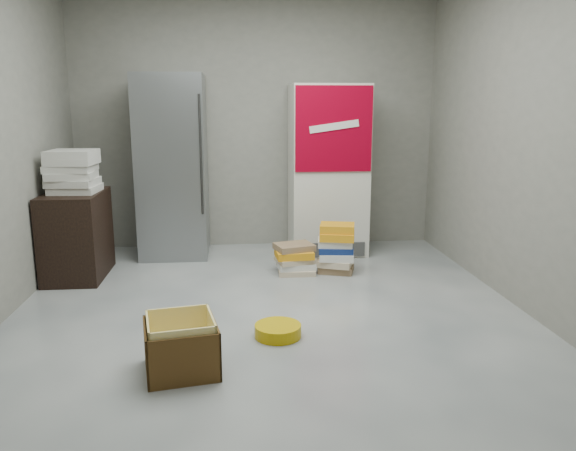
# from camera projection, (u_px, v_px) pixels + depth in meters

# --- Properties ---
(ground) EXTENTS (5.00, 5.00, 0.00)m
(ground) POSITION_uv_depth(u_px,v_px,m) (272.00, 326.00, 4.12)
(ground) COLOR #BCBBB7
(ground) RESTS_ON ground
(room_shell) EXTENTS (4.04, 5.04, 2.82)m
(room_shell) POSITION_uv_depth(u_px,v_px,m) (270.00, 73.00, 3.73)
(room_shell) COLOR gray
(room_shell) RESTS_ON ground
(steel_fridge) EXTENTS (0.70, 0.72, 1.90)m
(steel_fridge) POSITION_uv_depth(u_px,v_px,m) (173.00, 167.00, 5.90)
(steel_fridge) COLOR gray
(steel_fridge) RESTS_ON ground
(coke_cooler) EXTENTS (0.80, 0.73, 1.80)m
(coke_cooler) POSITION_uv_depth(u_px,v_px,m) (327.00, 169.00, 6.06)
(coke_cooler) COLOR silver
(coke_cooler) RESTS_ON ground
(wood_shelf) EXTENTS (0.50, 0.80, 0.80)m
(wood_shelf) POSITION_uv_depth(u_px,v_px,m) (77.00, 235.00, 5.23)
(wood_shelf) COLOR black
(wood_shelf) RESTS_ON ground
(supply_box_stack) EXTENTS (0.44, 0.44, 0.39)m
(supply_box_stack) POSITION_uv_depth(u_px,v_px,m) (73.00, 171.00, 5.11)
(supply_box_stack) COLOR silver
(supply_box_stack) RESTS_ON wood_shelf
(phonebook_stack_main) EXTENTS (0.41, 0.36, 0.48)m
(phonebook_stack_main) POSITION_uv_depth(u_px,v_px,m) (336.00, 248.00, 5.39)
(phonebook_stack_main) COLOR #886B4C
(phonebook_stack_main) RESTS_ON ground
(phonebook_stack_side) EXTENTS (0.41, 0.36, 0.28)m
(phonebook_stack_side) POSITION_uv_depth(u_px,v_px,m) (295.00, 259.00, 5.39)
(phonebook_stack_side) COLOR #CCB495
(phonebook_stack_side) RESTS_ON ground
(cardboard_box) EXTENTS (0.50, 0.50, 0.34)m
(cardboard_box) POSITION_uv_depth(u_px,v_px,m) (181.00, 349.00, 3.40)
(cardboard_box) COLOR yellow
(cardboard_box) RESTS_ON ground
(bucket_lid) EXTENTS (0.35, 0.35, 0.09)m
(bucket_lid) POSITION_uv_depth(u_px,v_px,m) (278.00, 331.00, 3.93)
(bucket_lid) COLOR #CFA707
(bucket_lid) RESTS_ON ground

